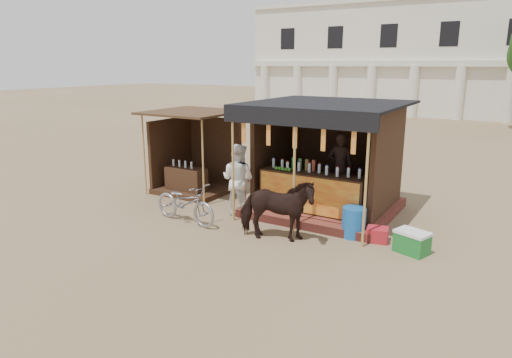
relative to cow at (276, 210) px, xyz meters
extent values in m
plane|color=#846B4C|center=(-0.90, -0.93, -0.69)|extent=(120.00, 120.00, 0.00)
cube|color=brown|center=(0.10, 2.57, -0.58)|extent=(3.40, 2.80, 0.22)
cube|color=brown|center=(0.10, 1.02, -0.59)|extent=(3.40, 0.35, 0.20)
cube|color=#392015|center=(0.10, 1.62, 0.00)|extent=(2.60, 0.55, 0.95)
cube|color=red|center=(0.10, 1.33, 0.00)|extent=(2.50, 0.02, 0.88)
cube|color=#392015|center=(0.10, 3.82, 0.78)|extent=(3.00, 0.12, 2.50)
cube|color=#392015|center=(-1.40, 2.57, 0.78)|extent=(0.12, 2.50, 2.50)
cube|color=#392015|center=(1.60, 2.57, 0.78)|extent=(0.12, 2.50, 2.50)
cube|color=black|center=(0.10, 2.37, 2.06)|extent=(3.60, 3.60, 0.06)
cube|color=black|center=(0.10, 0.59, 1.88)|extent=(3.60, 0.06, 0.36)
cylinder|color=tan|center=(-1.50, 0.62, 0.68)|extent=(0.06, 0.06, 2.75)
cylinder|color=tan|center=(0.10, 0.62, 0.68)|extent=(0.06, 0.06, 2.75)
cylinder|color=tan|center=(1.70, 0.62, 0.68)|extent=(0.06, 0.06, 2.75)
cube|color=red|center=(-1.20, 0.62, 1.51)|extent=(0.10, 0.02, 0.55)
cube|color=red|center=(-0.55, 0.62, 1.51)|extent=(0.10, 0.02, 0.55)
cube|color=red|center=(0.10, 0.62, 1.51)|extent=(0.10, 0.02, 0.55)
cube|color=red|center=(0.75, 0.62, 1.51)|extent=(0.10, 0.02, 0.55)
cube|color=red|center=(1.40, 0.62, 1.51)|extent=(0.10, 0.02, 0.55)
imported|color=black|center=(0.39, 2.67, 0.43)|extent=(0.72, 0.54, 1.81)
cube|color=#392015|center=(-3.90, 2.27, -0.62)|extent=(2.00, 2.00, 0.15)
cube|color=#392015|center=(-3.90, 3.22, 0.36)|extent=(1.90, 0.10, 2.10)
cube|color=#392015|center=(-4.85, 2.27, 0.36)|extent=(0.10, 1.90, 2.10)
cube|color=#472D19|center=(-3.90, 2.17, 1.66)|extent=(2.40, 2.40, 0.06)
cylinder|color=tan|center=(-4.95, 1.22, 0.48)|extent=(0.05, 0.05, 2.35)
cylinder|color=tan|center=(-2.85, 1.22, 0.48)|extent=(0.05, 0.05, 2.35)
cube|color=#392015|center=(-3.90, 1.77, -0.29)|extent=(1.20, 0.50, 0.80)
imported|color=black|center=(0.00, 0.00, 0.00)|extent=(1.80, 1.22, 1.39)
imported|color=#93929A|center=(-2.42, -0.08, -0.21)|extent=(1.90, 0.84, 0.97)
imported|color=white|center=(-1.66, 1.07, 0.20)|extent=(0.90, 0.71, 1.80)
cylinder|color=#1659A9|center=(1.34, 1.07, -0.36)|extent=(0.67, 0.67, 0.67)
cube|color=#A81C25|center=(1.87, 1.07, -0.54)|extent=(0.51, 0.46, 0.31)
cube|color=#186F29|center=(2.64, 0.81, -0.49)|extent=(0.72, 0.60, 0.40)
cube|color=white|center=(2.64, 0.81, -0.26)|extent=(0.75, 0.63, 0.06)
cube|color=silver|center=(-2.90, 29.07, 3.31)|extent=(26.00, 7.00, 8.00)
cube|color=silver|center=(-2.90, 25.47, 3.01)|extent=(26.00, 0.50, 0.40)
cylinder|color=silver|center=(-14.90, 25.47, 1.11)|extent=(0.70, 0.70, 3.60)
cylinder|color=silver|center=(-11.90, 25.47, 1.11)|extent=(0.70, 0.70, 3.60)
cylinder|color=silver|center=(-8.90, 25.47, 1.11)|extent=(0.70, 0.70, 3.60)
cylinder|color=silver|center=(-5.90, 25.47, 1.11)|extent=(0.70, 0.70, 3.60)
cylinder|color=silver|center=(-2.90, 25.47, 1.11)|extent=(0.70, 0.70, 3.60)
cylinder|color=silver|center=(0.10, 25.47, 1.11)|extent=(0.70, 0.70, 3.60)
cylinder|color=silver|center=(3.10, 25.47, 1.11)|extent=(0.70, 0.70, 3.60)
camera|label=1|loc=(4.34, -8.08, 2.99)|focal=32.00mm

